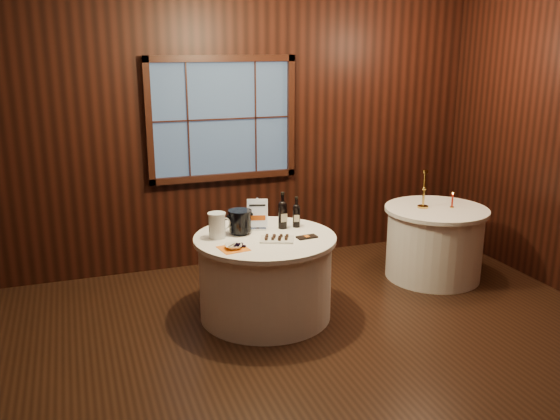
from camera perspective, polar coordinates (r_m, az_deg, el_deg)
name	(u,v)px	position (r m, az deg, el deg)	size (l,w,h in m)	color
ground	(306,368)	(4.77, 2.50, -14.96)	(6.00, 6.00, 0.00)	black
back_wall	(222,129)	(6.53, -5.61, 7.81)	(6.00, 0.10, 3.00)	black
main_table	(265,276)	(5.44, -1.43, -6.37)	(1.28, 1.28, 0.77)	white
side_table	(434,242)	(6.54, 14.62, -3.03)	(1.08, 1.08, 0.77)	white
sign_stand	(258,219)	(5.47, -2.16, -0.85)	(0.18, 0.13, 0.31)	silver
port_bottle_left	(283,213)	(5.49, 0.25, -0.26)	(0.08, 0.09, 0.35)	black
port_bottle_right	(296,214)	(5.54, 1.59, -0.39)	(0.07, 0.08, 0.29)	black
ice_bucket	(240,221)	(5.36, -3.87, -1.09)	(0.22, 0.22, 0.22)	black
chocolate_plate	(277,239)	(5.19, -0.29, -2.77)	(0.34, 0.29, 0.04)	white
chocolate_box	(307,237)	(5.27, 2.61, -2.61)	(0.18, 0.09, 0.02)	black
grape_bunch	(239,245)	(5.03, -3.96, -3.39)	(0.17, 0.09, 0.04)	black
glass_pitcher	(217,225)	(5.26, -6.06, -1.46)	(0.21, 0.16, 0.23)	silver
orange_napkin	(233,249)	(5.00, -4.51, -3.72)	(0.23, 0.23, 0.00)	orange
cracker_bowl	(233,246)	(4.99, -4.51, -3.51)	(0.14, 0.14, 0.04)	white
brass_candlestick	(424,194)	(6.37, 13.66, 1.49)	(0.11, 0.11, 0.40)	gold
red_candle	(452,202)	(6.47, 16.25, 0.78)	(0.04, 0.04, 0.16)	gold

